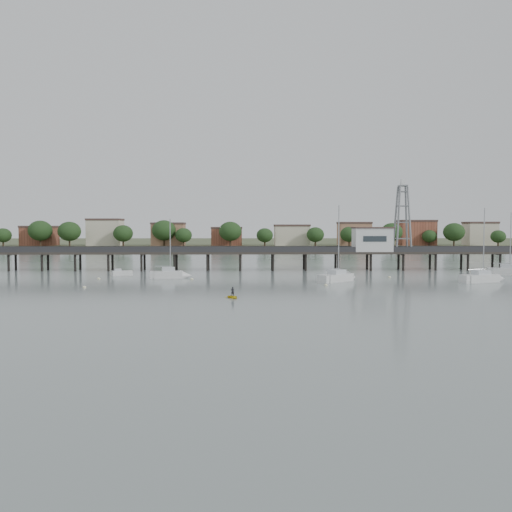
% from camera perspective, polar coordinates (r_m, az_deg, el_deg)
% --- Properties ---
extents(ground_plane, '(500.00, 500.00, 0.00)m').
position_cam_1_polar(ground_plane, '(63.05, 1.27, -5.64)').
color(ground_plane, slate).
rests_on(ground_plane, ground).
extents(pier, '(150.00, 5.00, 5.50)m').
position_cam_1_polar(pier, '(122.44, 0.04, 0.35)').
color(pier, '#2D2823').
rests_on(pier, ground).
extents(pier_building, '(8.40, 5.40, 5.30)m').
position_cam_1_polar(pier_building, '(125.42, 11.54, 1.66)').
color(pier_building, silver).
rests_on(pier_building, ground).
extents(lattice_tower, '(3.20, 3.20, 15.50)m').
position_cam_1_polar(lattice_tower, '(126.99, 14.43, 3.64)').
color(lattice_tower, slate).
rests_on(lattice_tower, ground).
extents(sailboat_c, '(7.86, 7.38, 13.79)m').
position_cam_1_polar(sailboat_c, '(99.53, 8.57, -2.12)').
color(sailboat_c, silver).
rests_on(sailboat_c, ground).
extents(sailboat_b, '(6.89, 2.53, 11.30)m').
position_cam_1_polar(sailboat_b, '(104.76, -8.23, -1.86)').
color(sailboat_b, silver).
rests_on(sailboat_b, ground).
extents(sailboat_d, '(8.31, 4.71, 13.22)m').
position_cam_1_polar(sailboat_d, '(104.56, 22.11, -2.06)').
color(sailboat_d, silver).
rests_on(sailboat_d, ground).
extents(white_tender, '(4.07, 2.96, 1.46)m').
position_cam_1_polar(white_tender, '(112.65, -13.30, -1.67)').
color(white_tender, silver).
rests_on(white_tender, ground).
extents(yellow_dinghy, '(1.76, 1.08, 2.38)m').
position_cam_1_polar(yellow_dinghy, '(75.45, -2.35, -4.21)').
color(yellow_dinghy, yellow).
rests_on(yellow_dinghy, ground).
extents(dinghy_occupant, '(0.67, 1.29, 0.29)m').
position_cam_1_polar(dinghy_occupant, '(75.45, -2.35, -4.21)').
color(dinghy_occupant, black).
rests_on(dinghy_occupant, ground).
extents(mooring_buoys, '(74.43, 16.63, 0.39)m').
position_cam_1_polar(mooring_buoys, '(98.12, 4.69, -2.50)').
color(mooring_buoys, '#F9F7C2').
rests_on(mooring_buoys, ground).
extents(far_shore, '(500.00, 170.00, 10.40)m').
position_cam_1_polar(far_shore, '(301.99, -0.65, 1.38)').
color(far_shore, '#475133').
rests_on(far_shore, ground).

